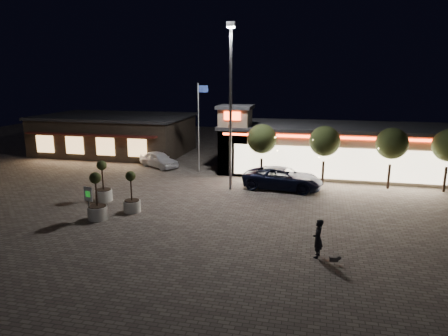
% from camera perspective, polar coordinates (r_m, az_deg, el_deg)
% --- Properties ---
extents(ground, '(90.00, 90.00, 0.00)m').
position_cam_1_polar(ground, '(24.39, -7.76, -7.81)').
color(ground, '#71665B').
rests_on(ground, ground).
extents(retail_building, '(20.40, 8.40, 6.10)m').
position_cam_1_polar(retail_building, '(37.64, 14.74, 2.81)').
color(retail_building, gray).
rests_on(retail_building, ground).
extents(restaurant_building, '(16.40, 11.00, 4.30)m').
position_cam_1_polar(restaurant_building, '(47.30, -15.25, 4.74)').
color(restaurant_building, '#382D23').
rests_on(restaurant_building, ground).
extents(floodlight_pole, '(0.60, 0.40, 12.38)m').
position_cam_1_polar(floodlight_pole, '(29.96, 0.95, 9.97)').
color(floodlight_pole, gray).
rests_on(floodlight_pole, ground).
extents(flagpole, '(0.95, 0.10, 8.00)m').
position_cam_1_polar(flagpole, '(35.94, -3.51, 6.83)').
color(flagpole, white).
rests_on(flagpole, ground).
extents(string_tree_a, '(2.42, 2.42, 4.79)m').
position_cam_1_polar(string_tree_a, '(32.93, 5.44, 4.14)').
color(string_tree_a, '#332319').
rests_on(string_tree_a, ground).
extents(string_tree_b, '(2.42, 2.42, 4.79)m').
position_cam_1_polar(string_tree_b, '(32.66, 14.19, 3.73)').
color(string_tree_b, '#332319').
rests_on(string_tree_b, ground).
extents(string_tree_c, '(2.42, 2.42, 4.79)m').
position_cam_1_polar(string_tree_c, '(33.15, 22.86, 3.23)').
color(string_tree_c, '#332319').
rests_on(string_tree_c, ground).
extents(pickup_truck, '(6.35, 3.37, 1.70)m').
position_cam_1_polar(pickup_truck, '(31.37, 8.37, -1.45)').
color(pickup_truck, black).
rests_on(pickup_truck, ground).
extents(white_sedan, '(4.72, 3.76, 1.51)m').
position_cam_1_polar(white_sedan, '(38.98, -9.31, 1.23)').
color(white_sedan, white).
rests_on(white_sedan, ground).
extents(pedestrian, '(0.59, 0.78, 1.92)m').
position_cam_1_polar(pedestrian, '(20.10, 13.27, -9.77)').
color(pedestrian, black).
rests_on(pedestrian, ground).
extents(dog, '(0.54, 0.22, 0.29)m').
position_cam_1_polar(dog, '(19.84, 15.67, -12.37)').
color(dog, '#59514C').
rests_on(dog, ground).
extents(planter_left, '(1.19, 1.19, 2.91)m').
position_cam_1_polar(planter_left, '(29.32, -16.86, -2.81)').
color(planter_left, silver).
rests_on(planter_left, ground).
extents(planter_mid, '(1.21, 1.21, 2.97)m').
position_cam_1_polar(planter_mid, '(25.76, -17.66, -5.02)').
color(planter_mid, silver).
rests_on(planter_mid, ground).
extents(planter_right, '(1.10, 1.10, 2.71)m').
position_cam_1_polar(planter_right, '(26.55, -13.04, -4.37)').
color(planter_right, silver).
rests_on(planter_right, ground).
extents(valet_sign, '(0.67, 0.26, 2.06)m').
position_cam_1_polar(valet_sign, '(25.71, -18.82, -3.90)').
color(valet_sign, gray).
rests_on(valet_sign, ground).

